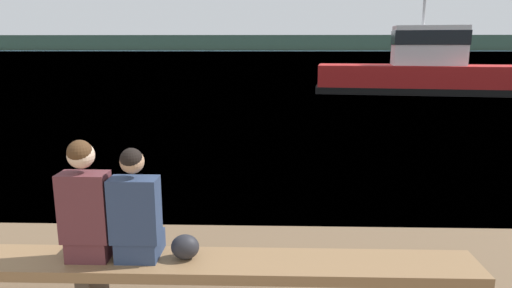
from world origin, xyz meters
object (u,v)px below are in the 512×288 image
object	(u,v)px
tugboat_red	(419,72)
person_right	(136,213)
person_left	(86,207)
shopping_bag	(185,247)
bench_main	(91,268)

from	to	relation	value
tugboat_red	person_right	bearing A→B (deg)	164.28
person_right	person_left	bearing A→B (deg)	-179.59
shopping_bag	person_left	bearing A→B (deg)	-178.77
person_left	shopping_bag	bearing A→B (deg)	1.23
bench_main	person_left	distance (m)	0.55
shopping_bag	tugboat_red	world-z (taller)	tugboat_red
person_right	bench_main	bearing A→B (deg)	-179.11
person_right	shopping_bag	size ratio (longest dim) A/B	4.08
person_right	tugboat_red	world-z (taller)	tugboat_red
person_left	tugboat_red	xyz separation A→B (m)	(8.59, 18.51, 0.04)
bench_main	shopping_bag	distance (m)	0.83
shopping_bag	tugboat_red	xyz separation A→B (m)	(7.78, 18.49, 0.39)
bench_main	person_right	size ratio (longest dim) A/B	6.73
bench_main	person_right	bearing A→B (deg)	0.89
person_left	tugboat_red	distance (m)	20.41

